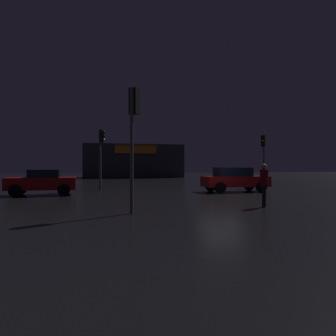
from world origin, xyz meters
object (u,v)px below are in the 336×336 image
object	(u,v)px
traffic_signal_opposite	(134,121)
traffic_signal_cross_right	(263,149)
car_far	(42,182)
pedestrian	(264,182)
car_near	(235,179)
traffic_signal_main	(101,148)
store_building	(132,161)

from	to	relation	value
traffic_signal_opposite	traffic_signal_cross_right	world-z (taller)	traffic_signal_opposite
traffic_signal_cross_right	car_far	world-z (taller)	traffic_signal_cross_right
car_far	pedestrian	world-z (taller)	pedestrian
car_far	traffic_signal_cross_right	bearing A→B (deg)	10.94
traffic_signal_opposite	car_far	xyz separation A→B (m)	(-4.00, 8.58, -2.54)
car_near	pedestrian	distance (m)	8.01
traffic_signal_opposite	pedestrian	size ratio (longest dim) A/B	2.52
traffic_signal_main	car_near	distance (m)	9.39
store_building	traffic_signal_cross_right	xyz separation A→B (m)	(6.75, -25.24, 0.63)
traffic_signal_main	car_far	world-z (taller)	traffic_signal_main
traffic_signal_opposite	traffic_signal_cross_right	distance (m)	16.95
traffic_signal_opposite	pedestrian	xyz separation A→B (m)	(5.48, 0.36, -2.27)
car_near	car_far	bearing A→B (deg)	177.17
traffic_signal_opposite	car_near	xyz separation A→B (m)	(7.91, 7.99, -2.49)
traffic_signal_opposite	car_far	world-z (taller)	traffic_signal_opposite
traffic_signal_main	pedestrian	world-z (taller)	traffic_signal_main
traffic_signal_cross_right	store_building	bearing A→B (deg)	104.96
traffic_signal_opposite	pedestrian	distance (m)	5.95
store_building	traffic_signal_main	bearing A→B (deg)	-103.24
store_building	pedestrian	bearing A→B (deg)	-90.02
store_building	traffic_signal_cross_right	world-z (taller)	store_building
traffic_signal_main	car_far	bearing A→B (deg)	-138.48
store_building	traffic_signal_opposite	distance (m)	37.38
traffic_signal_opposite	car_far	size ratio (longest dim) A/B	1.18
traffic_signal_main	car_near	size ratio (longest dim) A/B	0.98
traffic_signal_main	traffic_signal_cross_right	size ratio (longest dim) A/B	1.02
store_building	traffic_signal_main	distance (m)	25.92
car_far	traffic_signal_opposite	bearing A→B (deg)	-64.99
traffic_signal_main	traffic_signal_opposite	size ratio (longest dim) A/B	0.94
traffic_signal_opposite	traffic_signal_cross_right	bearing A→B (deg)	43.75
pedestrian	car_near	bearing A→B (deg)	72.37
traffic_signal_main	store_building	bearing A→B (deg)	76.76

